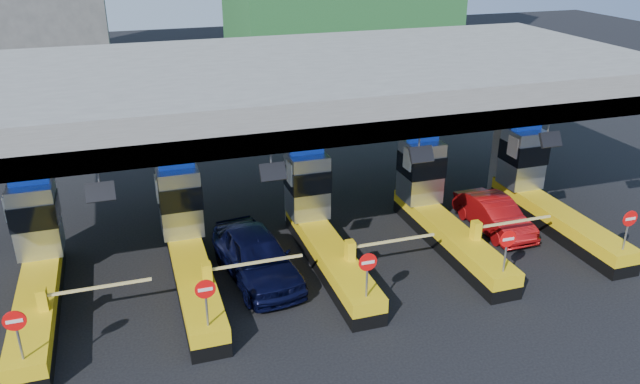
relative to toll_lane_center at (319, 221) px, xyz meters
name	(u,v)px	position (x,y,z in m)	size (l,w,h in m)	color
ground	(321,256)	(0.00, -0.28, -1.40)	(120.00, 120.00, 0.00)	black
toll_canopy	(298,83)	(0.00, 2.59, 4.74)	(28.00, 12.09, 7.00)	slate
toll_lane_far_left	(37,261)	(-10.00, 0.00, 0.00)	(4.43, 8.00, 4.16)	black
toll_lane_left	(187,240)	(-5.00, 0.00, 0.00)	(4.43, 8.00, 4.16)	black
toll_lane_center	(319,221)	(0.00, 0.00, 0.00)	(4.43, 8.00, 4.16)	black
toll_lane_right	(436,204)	(5.00, 0.00, 0.00)	(4.43, 8.00, 4.16)	black
toll_lane_far_right	(541,189)	(10.00, 0.00, 0.00)	(4.43, 8.00, 4.16)	black
van	(256,256)	(-2.70, -1.06, -0.50)	(2.12, 5.27, 1.80)	black
red_car	(494,215)	(7.56, -0.36, -0.69)	(1.49, 4.29, 1.41)	#990B0D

